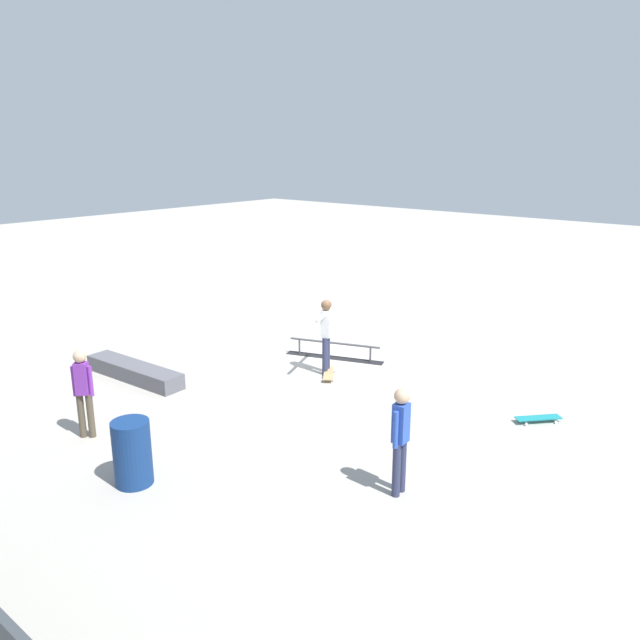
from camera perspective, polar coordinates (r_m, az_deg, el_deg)
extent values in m
plane|color=#ADA89E|center=(13.96, -0.53, -3.67)|extent=(60.00, 60.00, 0.00)
cube|color=black|center=(14.09, 1.30, -3.47)|extent=(2.21, 0.99, 0.01)
cylinder|color=#47474C|center=(13.80, 4.62, -3.17)|extent=(0.04, 0.04, 0.36)
cylinder|color=#47474C|center=(14.30, -1.89, -2.43)|extent=(0.04, 0.04, 0.36)
cylinder|color=#47474C|center=(13.97, 1.31, -2.11)|extent=(1.99, 0.76, 0.05)
cube|color=#595960|center=(13.36, -16.59, -4.55)|extent=(2.53, 0.64, 0.32)
cylinder|color=#2D3351|center=(13.11, 0.67, -3.12)|extent=(0.15, 0.15, 0.80)
cylinder|color=#2D3351|center=(12.97, 0.46, -3.34)|extent=(0.15, 0.15, 0.80)
cube|color=white|center=(12.83, 0.57, -0.33)|extent=(0.25, 0.26, 0.57)
sphere|color=brown|center=(12.73, 0.58, 1.38)|extent=(0.22, 0.22, 0.22)
cylinder|color=white|center=(13.12, 1.06, 1.01)|extent=(0.27, 0.52, 0.07)
cylinder|color=white|center=(12.43, 0.06, 0.18)|extent=(0.27, 0.52, 0.07)
cube|color=tan|center=(12.96, 0.79, -4.86)|extent=(0.64, 0.76, 0.02)
cylinder|color=white|center=(12.72, 1.26, -5.53)|extent=(0.06, 0.06, 0.05)
cylinder|color=white|center=(12.73, 0.22, -5.51)|extent=(0.06, 0.06, 0.05)
cylinder|color=white|center=(13.23, 1.35, -4.67)|extent=(0.06, 0.06, 0.05)
cylinder|color=white|center=(13.24, 0.35, -4.65)|extent=(0.06, 0.06, 0.05)
cylinder|color=brown|center=(10.97, -20.20, -8.18)|extent=(0.16, 0.16, 0.76)
cylinder|color=brown|center=(11.02, -20.94, -8.13)|extent=(0.16, 0.16, 0.76)
cube|color=purple|center=(10.76, -20.90, -4.99)|extent=(0.26, 0.26, 0.54)
sphere|color=tan|center=(10.64, -21.10, -3.12)|extent=(0.21, 0.21, 0.21)
cylinder|color=purple|center=(10.73, -20.21, -5.26)|extent=(0.10, 0.10, 0.51)
cylinder|color=purple|center=(10.83, -21.54, -5.21)|extent=(0.10, 0.10, 0.51)
cylinder|color=#2D3351|center=(8.89, 7.49, -13.02)|extent=(0.12, 0.12, 0.78)
cylinder|color=#2D3351|center=(8.77, 6.99, -13.43)|extent=(0.12, 0.12, 0.78)
cube|color=#2D51B7|center=(8.52, 7.40, -9.29)|extent=(0.19, 0.22, 0.55)
sphere|color=tan|center=(8.37, 7.49, -6.91)|extent=(0.21, 0.21, 0.21)
cylinder|color=#2D51B7|center=(8.66, 7.83, -9.27)|extent=(0.08, 0.08, 0.52)
cylinder|color=#2D51B7|center=(8.44, 6.93, -9.93)|extent=(0.08, 0.08, 0.52)
cube|color=teal|center=(11.58, 19.30, -8.42)|extent=(0.68, 0.73, 0.02)
cylinder|color=white|center=(11.82, 20.20, -8.29)|extent=(0.06, 0.06, 0.05)
cylinder|color=white|center=(11.64, 20.74, -8.73)|extent=(0.06, 0.06, 0.05)
cylinder|color=white|center=(11.57, 17.81, -8.58)|extent=(0.06, 0.06, 0.05)
cylinder|color=white|center=(11.39, 18.32, -9.03)|extent=(0.06, 0.06, 0.05)
cylinder|color=navy|center=(9.34, -16.77, -11.53)|extent=(0.53, 0.53, 0.95)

